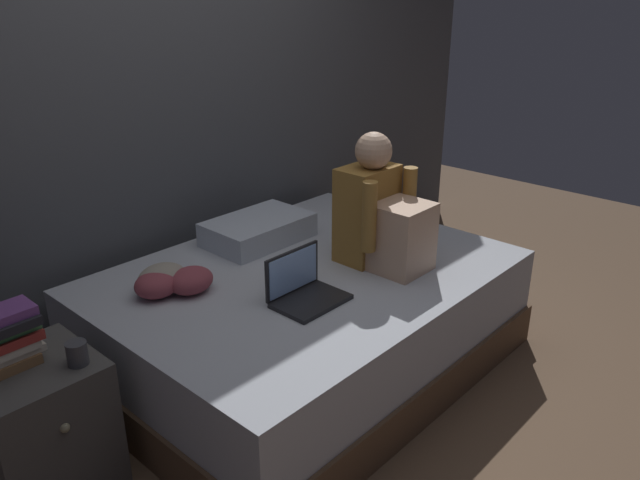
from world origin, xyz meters
name	(u,v)px	position (x,y,z in m)	size (l,w,h in m)	color
ground_plane	(324,404)	(0.00, 0.00, 0.00)	(8.00, 8.00, 0.00)	brown
wall_back	(150,88)	(0.00, 1.20, 1.35)	(5.60, 0.10, 2.70)	#4C4F54
bed	(307,318)	(0.20, 0.30, 0.27)	(2.00, 1.50, 0.54)	brown
nightstand	(42,428)	(-1.10, 0.45, 0.28)	(0.44, 0.46, 0.56)	#474442
person_sitting	(381,216)	(0.52, 0.09, 0.79)	(0.39, 0.44, 0.66)	olive
laptop	(304,289)	(-0.04, 0.09, 0.59)	(0.32, 0.23, 0.22)	black
pillow	(258,230)	(0.30, 0.75, 0.60)	(0.56, 0.36, 0.13)	silver
book_stack	(9,337)	(-1.13, 0.50, 0.67)	(0.21, 0.16, 0.23)	brown
mug	(77,353)	(-0.97, 0.33, 0.60)	(0.08, 0.08, 0.09)	#3D3D42
clothes_pile	(170,281)	(-0.39, 0.59, 0.60)	(0.34, 0.29, 0.13)	#8E3D47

